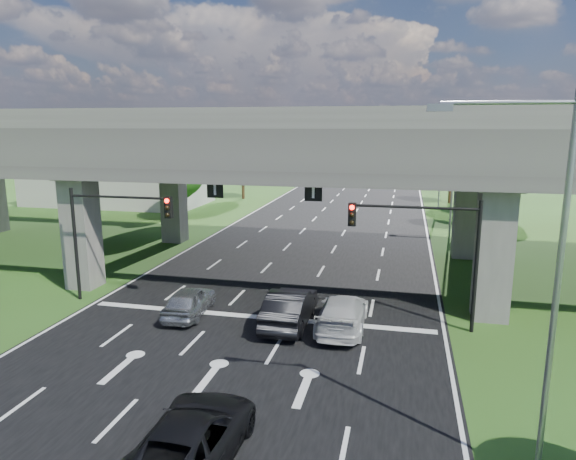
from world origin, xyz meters
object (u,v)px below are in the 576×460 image
at_px(streetlight_far, 448,167).
at_px(signal_left, 111,224).
at_px(car_dark, 290,307).
at_px(streetlight_beyond, 437,155).
at_px(streetlight_near, 542,265).
at_px(signal_right, 427,239).
at_px(car_white, 342,313).
at_px(car_trailing, 192,438).
at_px(car_silver, 189,301).

bearing_deg(streetlight_far, signal_left, -131.78).
bearing_deg(car_dark, streetlight_beyond, -103.06).
xyz_separation_m(streetlight_near, car_dark, (-8.30, 8.95, -4.97)).
distance_m(signal_right, car_white, 5.02).
bearing_deg(signal_right, car_dark, -170.60).
xyz_separation_m(car_dark, car_white, (2.45, 0.05, -0.09)).
relative_size(signal_right, car_dark, 1.17).
height_order(signal_left, streetlight_beyond, streetlight_beyond).
relative_size(signal_left, car_trailing, 1.11).
height_order(signal_left, streetlight_near, streetlight_near).
height_order(streetlight_near, car_silver, streetlight_near).
relative_size(streetlight_far, car_trailing, 1.85).
height_order(streetlight_near, streetlight_far, same).
bearing_deg(streetlight_beyond, car_dark, -102.62).
distance_m(streetlight_near, car_dark, 13.18).
relative_size(streetlight_far, car_silver, 2.38).
distance_m(signal_left, car_silver, 5.82).
bearing_deg(signal_left, car_white, -4.46).
bearing_deg(car_silver, car_dark, 175.42).
height_order(streetlight_far, car_trailing, streetlight_far).
height_order(signal_left, car_white, signal_left).
bearing_deg(car_trailing, car_white, -104.92).
bearing_deg(car_trailing, car_dark, -91.81).
relative_size(signal_right, streetlight_beyond, 0.60).
distance_m(signal_right, streetlight_near, 10.33).
xyz_separation_m(car_silver, car_white, (7.48, 0.00, 0.04)).
distance_m(streetlight_near, car_white, 11.87).
height_order(streetlight_near, car_dark, streetlight_near).
relative_size(car_dark, car_white, 0.99).
bearing_deg(car_dark, signal_right, -171.04).
bearing_deg(streetlight_near, signal_left, 150.98).
relative_size(signal_left, streetlight_beyond, 0.60).
bearing_deg(streetlight_far, car_trailing, -105.49).
distance_m(streetlight_beyond, car_white, 37.80).
height_order(streetlight_beyond, car_trailing, streetlight_beyond).
bearing_deg(car_white, streetlight_near, 122.68).
relative_size(streetlight_near, streetlight_far, 1.00).
distance_m(car_silver, car_trailing, 11.40).
bearing_deg(streetlight_near, streetlight_far, 90.00).
bearing_deg(streetlight_beyond, car_silver, -109.81).
bearing_deg(signal_left, car_dark, -5.91).
bearing_deg(signal_right, car_white, -165.21).
relative_size(signal_left, car_white, 1.16).
xyz_separation_m(streetlight_far, car_trailing, (-8.71, -31.42, -5.07)).
xyz_separation_m(signal_left, streetlight_far, (17.92, 20.06, 1.66)).
height_order(car_silver, car_white, car_white).
bearing_deg(car_dark, car_silver, -1.06).
bearing_deg(streetlight_far, car_white, -105.55).
height_order(signal_right, car_silver, signal_right).
bearing_deg(streetlight_near, signal_right, 102.88).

